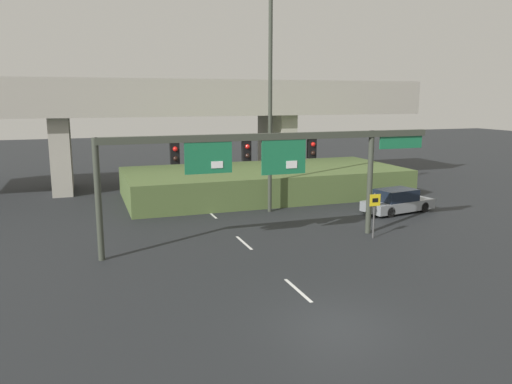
{
  "coord_description": "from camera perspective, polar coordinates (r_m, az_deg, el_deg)",
  "views": [
    {
      "loc": [
        -7.28,
        -13.07,
        7.08
      ],
      "look_at": [
        0.0,
        7.74,
        2.88
      ],
      "focal_mm": 35.0,
      "sensor_mm": 36.0,
      "label": 1
    }
  ],
  "objects": [
    {
      "name": "parked_sedan_near_right",
      "position": [
        32.34,
        15.84,
        -1.05
      ],
      "size": [
        4.85,
        2.63,
        1.47
      ],
      "rotation": [
        0.0,
        0.0,
        0.18
      ],
      "color": "gray",
      "rests_on": "ground"
    },
    {
      "name": "speed_limit_sign",
      "position": [
        25.91,
        13.38,
        -1.9
      ],
      "size": [
        0.6,
        0.11,
        2.33
      ],
      "color": "#4C4C4C",
      "rests_on": "ground"
    },
    {
      "name": "grass_embankment",
      "position": [
        36.51,
        0.98,
        1.16
      ],
      "size": [
        19.95,
        8.96,
        1.96
      ],
      "color": "#4C6033",
      "rests_on": "ground"
    },
    {
      "name": "highway_light_pole_near",
      "position": [
        30.66,
        1.65,
        12.62
      ],
      "size": [
        0.7,
        0.36,
        15.38
      ],
      "color": "#383D33",
      "rests_on": "ground"
    },
    {
      "name": "overpass_bridge",
      "position": [
        41.12,
        -9.2,
        9.27
      ],
      "size": [
        41.35,
        7.28,
        8.41
      ],
      "color": "#A39E93",
      "rests_on": "ground"
    },
    {
      "name": "ground_plane",
      "position": [
        16.55,
        9.18,
        -14.69
      ],
      "size": [
        160.0,
        160.0,
        0.0
      ],
      "primitive_type": "plane",
      "color": "black"
    },
    {
      "name": "lane_markings",
      "position": [
        27.79,
        -3.46,
        -3.99
      ],
      "size": [
        0.14,
        21.98,
        0.01
      ],
      "color": "silver",
      "rests_on": "ground"
    },
    {
      "name": "signal_gantry",
      "position": [
        23.81,
        1.29,
        4.35
      ],
      "size": [
        16.81,
        0.44,
        5.4
      ],
      "color": "#383D33",
      "rests_on": "ground"
    }
  ]
}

